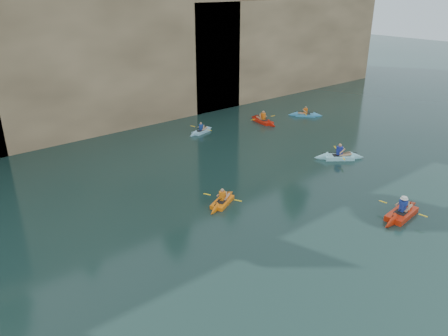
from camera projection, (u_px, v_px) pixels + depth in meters
ground at (323, 259)px, 18.72m from camera, size 160.00×160.00×0.00m
cliff at (53, 45)px, 37.69m from camera, size 70.00×16.00×12.00m
cliff_slab_center at (113, 56)px, 33.72m from camera, size 24.00×2.40×11.40m
cliff_slab_east at (289, 45)px, 45.73m from camera, size 26.00×2.40×9.84m
sea_cave_center at (46, 124)px, 31.35m from camera, size 3.50×1.00×3.20m
sea_cave_east at (202, 87)px, 39.29m from camera, size 5.00×1.00×4.50m
main_kayaker at (402, 213)px, 22.05m from camera, size 3.74×2.48×1.37m
kayaker_orange at (222, 202)px, 23.34m from camera, size 2.93×2.02×1.12m
kayaker_ltblue_near at (339, 157)px, 29.30m from camera, size 3.17×2.73×1.34m
kayaker_red_far at (263, 121)px, 36.96m from camera, size 2.47×3.51×1.27m
kayaker_ltblue_mid at (201, 131)px, 34.46m from camera, size 2.86×2.07×1.06m
kayaker_blue_east at (305, 115)px, 38.75m from camera, size 2.60×2.68×1.09m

